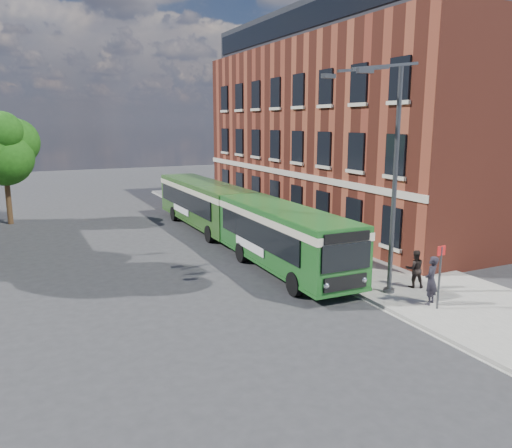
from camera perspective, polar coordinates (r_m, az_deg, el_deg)
ground at (r=19.96m, az=-0.55°, el=-8.60°), size 120.00×120.00×0.00m
pavement at (r=29.88m, az=5.15°, el=-1.63°), size 6.00×48.00×0.15m
kerb_line at (r=28.50m, az=-0.15°, el=-2.38°), size 0.12×48.00×0.01m
brick_office at (r=36.33m, az=11.78°, el=11.48°), size 12.10×26.00×14.20m
street_lamp at (r=19.78m, az=14.81°, el=5.11°), size 2.96×2.38×9.00m
bus_stop_sign at (r=19.36m, az=20.26°, el=-5.29°), size 0.35×0.08×2.52m
bus_front at (r=23.15m, az=3.16°, el=-1.05°), size 2.79×10.32×3.02m
bus_rear at (r=33.02m, az=-5.95°, el=2.73°), size 2.65×12.01×3.02m
pedestrian_a at (r=19.87m, az=19.38°, el=-6.09°), size 0.81×0.72×1.86m
pedestrian_b at (r=21.68m, az=17.69°, el=-4.90°), size 0.95×0.87×1.59m
tree_right at (r=37.61m, az=-26.82°, el=7.72°), size 4.50×4.28×7.60m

